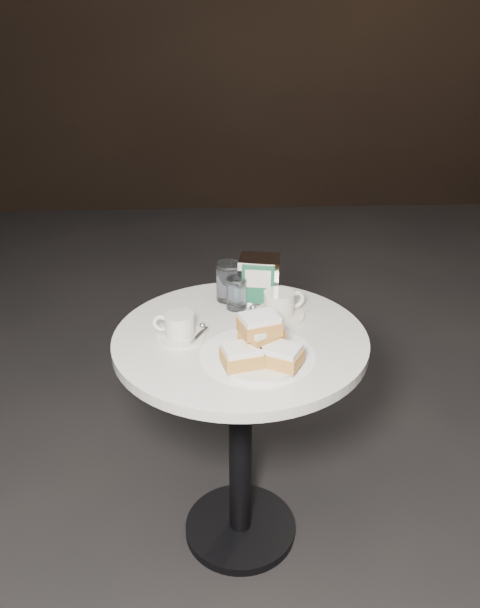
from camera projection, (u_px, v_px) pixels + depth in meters
name	position (u px, v px, depth m)	size (l,w,h in m)	color
ground	(240.00, 530.00, 1.96)	(7.00, 7.00, 0.00)	black
cafe_table	(240.00, 394.00, 1.71)	(0.70, 0.70, 0.74)	black
sugar_spill	(257.00, 355.00, 1.53)	(0.30, 0.30, 0.00)	white
beignet_plate	(261.00, 348.00, 1.47)	(0.21, 0.21, 0.13)	silver
coffee_cup_left	(179.00, 328.00, 1.60)	(0.16, 0.16, 0.07)	silver
coffee_cup_right	(279.00, 306.00, 1.70)	(0.19, 0.19, 0.08)	silver
water_glass_left	(228.00, 282.00, 1.80)	(0.09, 0.09, 0.12)	white
water_glass_right	(237.00, 294.00, 1.75)	(0.08, 0.08, 0.10)	silver
napkin_dispenser	(259.00, 279.00, 1.78)	(0.13, 0.12, 0.14)	silver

